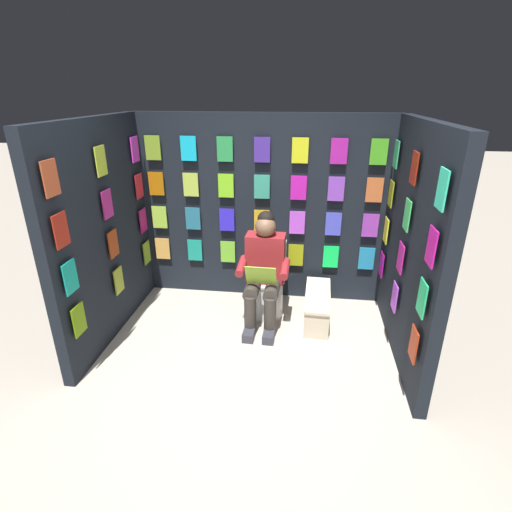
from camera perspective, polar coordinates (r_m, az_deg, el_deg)
name	(u,v)px	position (r m, az deg, el deg)	size (l,w,h in m)	color
ground_plane	(235,402)	(3.39, -2.97, -20.19)	(30.00, 30.00, 0.00)	#B2A899
display_wall_back	(263,210)	(4.52, 0.95, 6.62)	(2.83, 0.14, 2.09)	black
display_wall_left	(412,247)	(3.70, 21.50, 1.23)	(0.14, 1.83, 2.09)	black
display_wall_right	(103,233)	(4.05, -21.06, 3.10)	(0.14, 1.83, 2.09)	black
toilet	(266,284)	(4.39, 1.50, -4.05)	(0.41, 0.56, 0.77)	white
person_reading	(264,270)	(4.07, 1.14, -2.04)	(0.53, 0.69, 1.19)	maroon
comic_longbox_near	(317,306)	(4.35, 8.76, -7.17)	(0.29, 0.81, 0.31)	beige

